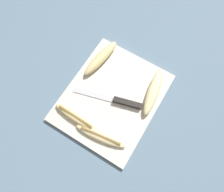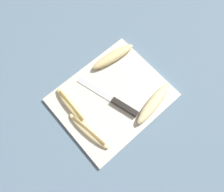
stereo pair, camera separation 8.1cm
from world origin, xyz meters
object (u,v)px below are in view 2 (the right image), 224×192
object	(u,v)px
banana_spotted_left	(113,57)
banana_soft_right	(154,103)
banana_ripe_center	(89,131)
banana_golden_short	(72,106)
knife	(118,103)

from	to	relation	value
banana_spotted_left	banana_soft_right	xyz separation A→B (m)	(-0.02, -0.24, 0.00)
banana_ripe_center	banana_golden_short	xyz separation A→B (m)	(0.01, 0.11, 0.00)
banana_spotted_left	banana_golden_short	size ratio (longest dim) A/B	1.07
banana_golden_short	banana_spotted_left	bearing A→B (deg)	11.58
knife	banana_golden_short	bearing A→B (deg)	126.85
banana_spotted_left	banana_soft_right	distance (m)	0.24
banana_ripe_center	banana_golden_short	size ratio (longest dim) A/B	1.06
banana_spotted_left	banana_ripe_center	distance (m)	0.30
knife	banana_spotted_left	distance (m)	0.19
banana_ripe_center	knife	bearing A→B (deg)	2.98
banana_spotted_left	banana_soft_right	bearing A→B (deg)	-93.90
knife	banana_ripe_center	bearing A→B (deg)	167.49
knife	banana_golden_short	distance (m)	0.17
knife	banana_golden_short	world-z (taller)	banana_golden_short
banana_ripe_center	banana_soft_right	bearing A→B (deg)	-18.28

